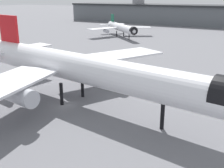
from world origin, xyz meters
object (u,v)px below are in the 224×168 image
at_px(airliner_far_taxiway, 121,28).
at_px(traffic_cone_near_nose, 75,60).
at_px(airliner_near_gate, 80,69).
at_px(traffic_cone_wingtip, 50,65).

bearing_deg(airliner_far_taxiway, traffic_cone_near_nose, -35.74).
height_order(airliner_near_gate, traffic_cone_near_nose, airliner_near_gate).
bearing_deg(traffic_cone_wingtip, airliner_far_taxiway, 96.46).
relative_size(airliner_near_gate, traffic_cone_wingtip, 105.41).
bearing_deg(traffic_cone_near_nose, traffic_cone_wingtip, -109.44).
height_order(airliner_near_gate, traffic_cone_wingtip, airliner_near_gate).
distance_m(airliner_far_taxiway, traffic_cone_wingtip, 70.30).
relative_size(traffic_cone_near_nose, traffic_cone_wingtip, 1.12).
bearing_deg(airliner_far_taxiway, traffic_cone_wingtip, -39.80).
bearing_deg(airliner_far_taxiway, airliner_near_gate, -25.29).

